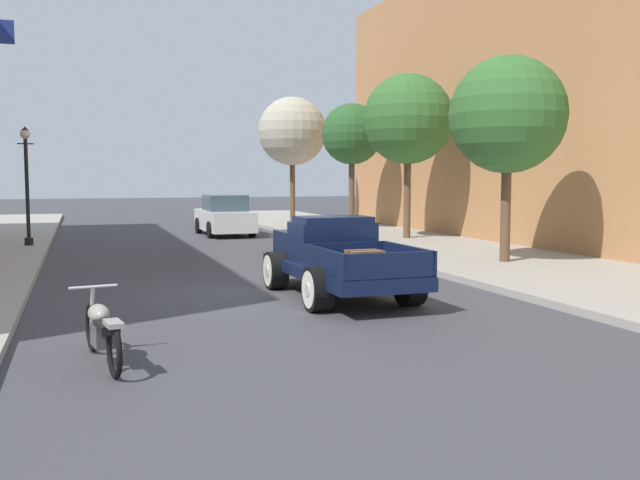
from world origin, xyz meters
The scene contains 10 objects.
ground_plane centered at (0.00, 0.00, 0.00)m, with size 140.00×140.00×0.00m, color #3D3D42.
sidewalk_right centered at (7.25, 0.00, 0.07)m, with size 5.50×64.00×0.15m, color #9E998E.
hotrod_truck_navy centered at (1.29, -0.73, 0.75)m, with size 2.24×4.96×1.58m.
motorcycle_parked centered at (-3.28, -4.80, 0.44)m, with size 0.63×2.11×0.93m.
car_background_white centered at (2.09, 14.63, 0.77)m, with size 1.93×4.33×1.65m.
street_lamp_far centered at (-5.11, 10.86, 2.39)m, with size 0.50×0.32×3.85m.
street_tree_nearest centered at (7.07, 2.01, 3.96)m, with size 3.04×3.04×5.35m.
street_tree_second centered at (7.83, 9.50, 4.45)m, with size 3.26×3.26×5.94m.
street_tree_third centered at (7.77, 14.93, 4.21)m, with size 2.64×2.64×5.41m.
street_tree_farthest centered at (6.52, 19.80, 4.61)m, with size 3.36×3.36×6.16m.
Camera 1 is at (-3.50, -14.01, 2.36)m, focal length 39.84 mm.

